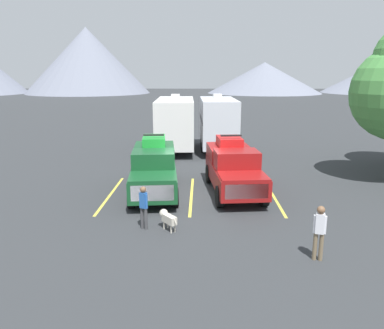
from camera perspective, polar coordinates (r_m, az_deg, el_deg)
The scene contains 12 objects.
ground_plane at distance 17.28m, azimuth -0.09°, elevation -4.75°, with size 240.00×240.00×0.00m, color #2D3033.
pickup_truck_a at distance 17.77m, azimuth -5.74°, elevation -0.39°, with size 2.55×5.94×2.58m.
pickup_truck_b at distance 17.72m, azimuth 6.22°, elevation -0.38°, with size 2.59×5.60×2.58m.
lot_stripe_a at distance 17.87m, azimuth -12.15°, elevation -4.42°, with size 0.12×5.50×0.01m, color gold.
lot_stripe_b at distance 17.39m, azimuth -0.08°, elevation -4.61°, with size 0.12×5.50×0.01m, color gold.
lot_stripe_c at distance 17.70m, azimuth 12.12°, elevation -4.60°, with size 0.12×5.50×0.01m, color gold.
camper_trailer_a at distance 27.12m, azimuth -2.53°, elevation 6.47°, with size 2.80×8.00×3.94m.
camper_trailer_b at distance 26.96m, azimuth 3.93°, elevation 6.44°, with size 2.59×7.27×3.98m.
person_a at distance 13.57m, azimuth -7.29°, elevation -6.02°, with size 0.32×0.27×1.58m.
person_b at distance 11.88m, azimuth 18.61°, elevation -9.22°, with size 0.37×0.26×1.70m.
dog at distance 13.61m, azimuth -3.76°, elevation -7.92°, with size 0.67×0.79×0.69m.
mountain_ridge at distance 106.79m, azimuth -10.80°, elevation 14.36°, with size 152.56×43.30×17.30m.
Camera 1 is at (0.42, -16.39, 5.44)m, focal length 35.48 mm.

